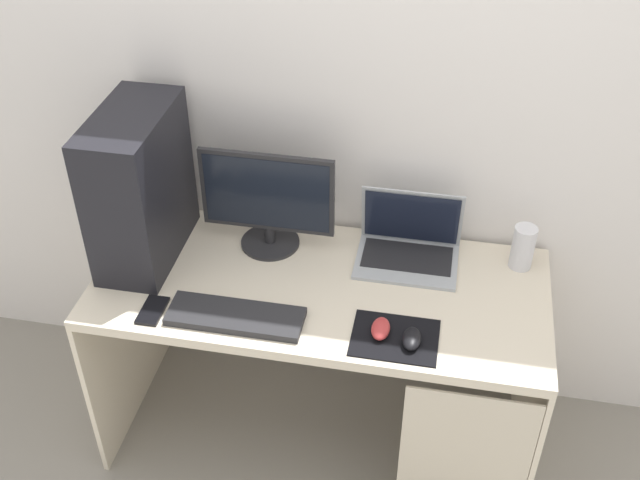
{
  "coord_description": "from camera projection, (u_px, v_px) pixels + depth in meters",
  "views": [
    {
      "loc": [
        0.36,
        -1.87,
        2.37
      ],
      "look_at": [
        0.0,
        0.0,
        0.91
      ],
      "focal_mm": 43.43,
      "sensor_mm": 36.0,
      "label": 1
    }
  ],
  "objects": [
    {
      "name": "cell_phone",
      "position": [
        153.0,
        310.0,
        2.4
      ],
      "size": [
        0.07,
        0.13,
        0.01
      ],
      "primitive_type": "cube",
      "color": "black",
      "rests_on": "desk"
    },
    {
      "name": "monitor",
      "position": [
        268.0,
        202.0,
        2.56
      ],
      "size": [
        0.45,
        0.2,
        0.36
      ],
      "color": "#232326",
      "rests_on": "desk"
    },
    {
      "name": "speaker",
      "position": [
        523.0,
        247.0,
        2.54
      ],
      "size": [
        0.08,
        0.08,
        0.16
      ],
      "primitive_type": "cylinder",
      "color": "silver",
      "rests_on": "desk"
    },
    {
      "name": "ground_plane",
      "position": [
        320.0,
        430.0,
        2.96
      ],
      "size": [
        8.0,
        8.0,
        0.0
      ],
      "primitive_type": "plane",
      "color": "gray"
    },
    {
      "name": "pc_tower",
      "position": [
        139.0,
        187.0,
        2.49
      ],
      "size": [
        0.22,
        0.44,
        0.52
      ],
      "primitive_type": "cube",
      "color": "black",
      "rests_on": "desk"
    },
    {
      "name": "keyboard",
      "position": [
        236.0,
        316.0,
        2.37
      ],
      "size": [
        0.42,
        0.14,
        0.02
      ],
      "primitive_type": "cube",
      "color": "#232326",
      "rests_on": "desk"
    },
    {
      "name": "wall_back",
      "position": [
        343.0,
        74.0,
        2.45
      ],
      "size": [
        4.0,
        0.05,
        2.6
      ],
      "color": "silver",
      "rests_on": "ground_plane"
    },
    {
      "name": "mouse_left",
      "position": [
        381.0,
        329.0,
        2.31
      ],
      "size": [
        0.06,
        0.1,
        0.03
      ],
      "primitive_type": "ellipsoid",
      "color": "#B23333",
      "rests_on": "mousepad"
    },
    {
      "name": "laptop",
      "position": [
        408.0,
        246.0,
        2.59
      ],
      "size": [
        0.34,
        0.24,
        0.24
      ],
      "color": "#9EA3A8",
      "rests_on": "desk"
    },
    {
      "name": "desk",
      "position": [
        325.0,
        320.0,
        2.59
      ],
      "size": [
        1.47,
        0.65,
        0.73
      ],
      "color": "beige",
      "rests_on": "ground_plane"
    },
    {
      "name": "mouse_right",
      "position": [
        412.0,
        339.0,
        2.28
      ],
      "size": [
        0.06,
        0.1,
        0.03
      ],
      "primitive_type": "ellipsoid",
      "color": "black",
      "rests_on": "mousepad"
    },
    {
      "name": "mousepad",
      "position": [
        395.0,
        338.0,
        2.31
      ],
      "size": [
        0.26,
        0.2,
        0.0
      ],
      "primitive_type": "cube",
      "color": "black",
      "rests_on": "desk"
    }
  ]
}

